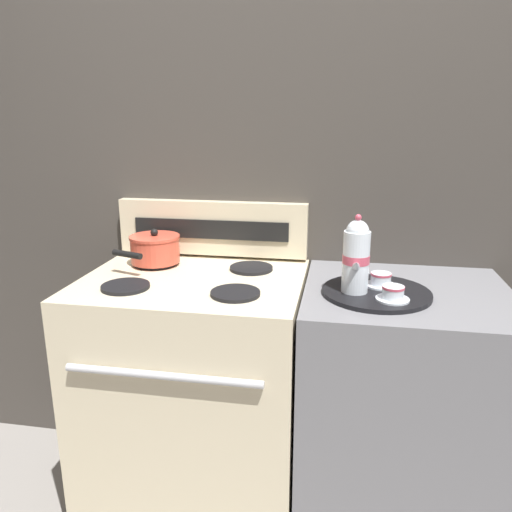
# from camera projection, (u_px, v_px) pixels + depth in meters

# --- Properties ---
(ground_plane) EXTENTS (6.00, 6.00, 0.00)m
(ground_plane) POSITION_uv_depth(u_px,v_px,m) (285.00, 508.00, 1.91)
(ground_plane) COLOR gray
(wall_back) EXTENTS (6.00, 0.05, 2.20)m
(wall_back) POSITION_uv_depth(u_px,v_px,m) (299.00, 209.00, 1.92)
(wall_back) COLOR #423D38
(wall_back) RESTS_ON ground
(stove) EXTENTS (0.76, 0.63, 0.92)m
(stove) POSITION_uv_depth(u_px,v_px,m) (196.00, 394.00, 1.84)
(stove) COLOR beige
(stove) RESTS_ON ground
(control_panel) EXTENTS (0.75, 0.05, 0.21)m
(control_panel) POSITION_uv_depth(u_px,v_px,m) (212.00, 228.00, 1.95)
(control_panel) COLOR beige
(control_panel) RESTS_ON stove
(side_counter) EXTENTS (0.66, 0.60, 0.91)m
(side_counter) POSITION_uv_depth(u_px,v_px,m) (398.00, 414.00, 1.72)
(side_counter) COLOR slate
(side_counter) RESTS_ON ground
(saucepan) EXTENTS (0.20, 0.27, 0.13)m
(saucepan) POSITION_uv_depth(u_px,v_px,m) (155.00, 249.00, 1.86)
(saucepan) COLOR #D14C38
(saucepan) RESTS_ON stove
(serving_tray) EXTENTS (0.34, 0.34, 0.01)m
(serving_tray) POSITION_uv_depth(u_px,v_px,m) (376.00, 293.00, 1.56)
(serving_tray) COLOR black
(serving_tray) RESTS_ON side_counter
(teapot) EXTENTS (0.08, 0.13, 0.24)m
(teapot) POSITION_uv_depth(u_px,v_px,m) (356.00, 256.00, 1.52)
(teapot) COLOR silver
(teapot) RESTS_ON serving_tray
(teacup_left) EXTENTS (0.10, 0.10, 0.04)m
(teacup_left) POSITION_uv_depth(u_px,v_px,m) (393.00, 293.00, 1.47)
(teacup_left) COLOR silver
(teacup_left) RESTS_ON serving_tray
(teacup_right) EXTENTS (0.10, 0.10, 0.04)m
(teacup_right) POSITION_uv_depth(u_px,v_px,m) (381.00, 280.00, 1.60)
(teacup_right) COLOR silver
(teacup_right) RESTS_ON serving_tray
(creamer_jug) EXTENTS (0.06, 0.06, 0.08)m
(creamer_jug) POSITION_uv_depth(u_px,v_px,m) (353.00, 271.00, 1.62)
(creamer_jug) COLOR silver
(creamer_jug) RESTS_ON serving_tray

